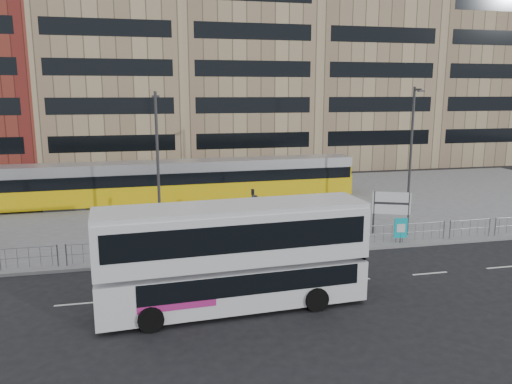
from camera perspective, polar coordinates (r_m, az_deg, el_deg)
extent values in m
plane|color=black|center=(26.59, 3.43, -7.31)|extent=(120.00, 120.00, 0.00)
cube|color=slate|center=(37.82, -1.58, -1.52)|extent=(64.00, 24.00, 0.15)
cube|color=gray|center=(26.61, 3.40, -7.12)|extent=(64.00, 0.25, 0.17)
cube|color=tan|center=(58.32, -15.97, 13.38)|extent=(14.00, 16.00, 22.00)
cube|color=tan|center=(59.33, -1.94, 14.73)|extent=(14.00, 16.00, 24.00)
cube|color=tan|center=(63.38, 10.94, 12.96)|extent=(14.00, 16.00, 21.00)
cube|color=tan|center=(70.13, 21.80, 13.02)|extent=(14.00, 16.00, 23.00)
cylinder|color=gray|center=(27.28, 7.22, -4.25)|extent=(32.00, 0.05, 0.05)
cylinder|color=gray|center=(27.42, 7.19, -5.26)|extent=(32.00, 0.04, 0.04)
cylinder|color=gray|center=(26.81, -27.26, -6.86)|extent=(0.07, 0.07, 1.10)
cube|color=white|center=(23.33, 8.58, -10.13)|extent=(62.00, 0.12, 0.01)
cube|color=silver|center=(20.21, -2.58, -10.41)|extent=(10.67, 3.06, 1.63)
cube|color=silver|center=(19.56, -2.63, -4.92)|extent=(10.67, 3.06, 2.01)
cube|color=silver|center=(19.29, -2.66, -1.91)|extent=(10.66, 2.96, 0.29)
cube|color=black|center=(20.18, -1.25, -9.27)|extent=(8.76, 2.99, 0.81)
cube|color=black|center=(19.50, -2.64, -4.38)|extent=(10.10, 3.07, 1.05)
cube|color=#B12378|center=(19.86, -9.45, -11.12)|extent=(3.02, 2.64, 0.48)
cylinder|color=black|center=(20.23, 6.94, -12.08)|extent=(0.97, 0.34, 0.96)
cylinder|color=black|center=(22.33, 4.47, -9.72)|extent=(0.97, 0.34, 0.96)
cylinder|color=black|center=(18.86, -11.93, -14.06)|extent=(0.97, 0.34, 0.96)
cylinder|color=black|center=(21.10, -12.44, -11.26)|extent=(0.97, 0.34, 0.96)
cube|color=#DAB50B|center=(39.04, -8.18, 0.26)|extent=(27.09, 3.40, 1.54)
cube|color=black|center=(38.85, -8.22, 1.80)|extent=(26.70, 3.43, 0.87)
cube|color=silver|center=(38.72, -8.26, 2.99)|extent=(27.08, 3.20, 0.77)
cube|color=#DAB50B|center=(42.27, 9.50, 1.93)|extent=(1.23, 2.21, 2.51)
cube|color=#DAB50B|center=(39.71, -27.08, 0.23)|extent=(1.23, 2.21, 2.51)
cylinder|color=#2D2D30|center=(38.90, -8.21, 1.31)|extent=(2.37, 2.37, 2.90)
cube|color=#2D2D30|center=(40.99, 4.00, -0.08)|extent=(2.97, 2.52, 0.48)
cube|color=#2D2D30|center=(39.23, -20.86, -1.33)|extent=(2.97, 2.52, 0.48)
cylinder|color=#2D2D30|center=(30.65, 13.31, -2.30)|extent=(0.11, 0.11, 2.55)
cylinder|color=#2D2D30|center=(30.85, 17.01, -2.40)|extent=(0.11, 0.11, 2.55)
cube|color=white|center=(30.60, 15.22, -1.24)|extent=(2.09, 0.92, 1.33)
cylinder|color=#2D2D30|center=(29.32, 16.17, -4.87)|extent=(0.06, 0.06, 0.76)
cube|color=#0DB8C4|center=(29.19, 16.22, -3.97)|extent=(0.77, 0.15, 1.15)
cube|color=white|center=(29.17, 16.25, -3.99)|extent=(0.48, 0.07, 0.48)
imported|color=black|center=(32.87, -0.03, -1.81)|extent=(0.60, 0.73, 1.72)
cylinder|color=#2D2D30|center=(27.83, -0.37, -2.89)|extent=(0.12, 0.12, 3.00)
imported|color=#2D2D30|center=(27.58, -0.38, -0.67)|extent=(0.17, 0.21, 1.00)
cylinder|color=#2D2D30|center=(31.52, -11.17, 3.58)|extent=(0.18, 0.18, 8.40)
cylinder|color=#2D2D30|center=(30.85, -11.44, 10.87)|extent=(0.14, 0.90, 0.14)
cube|color=#2D2D30|center=(30.40, -11.41, 10.67)|extent=(0.45, 0.20, 0.12)
cylinder|color=#2D2D30|center=(37.16, 17.29, 4.68)|extent=(0.18, 0.18, 8.72)
cylinder|color=#2D2D30|center=(36.60, 18.00, 11.08)|extent=(0.14, 0.90, 0.14)
cube|color=#2D2D30|center=(36.22, 18.35, 10.90)|extent=(0.45, 0.20, 0.12)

